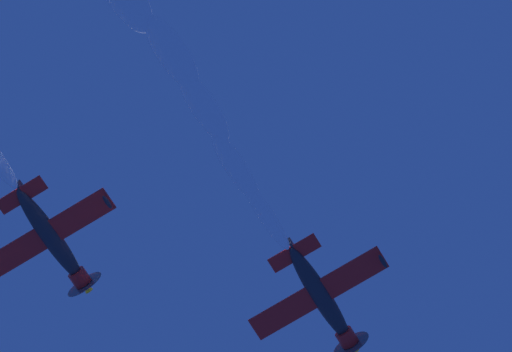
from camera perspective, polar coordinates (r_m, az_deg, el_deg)
The scene contains 2 objects.
airplane_lead at distance 81.74m, azimuth 3.15°, elevation -5.79°, with size 10.14×9.02×3.21m.
airplane_left_wingman at distance 83.80m, azimuth -9.57°, elevation -2.97°, with size 10.14×9.02×2.94m.
Camera 1 is at (-12.60, 28.72, 1.62)m, focal length 84.80 mm.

